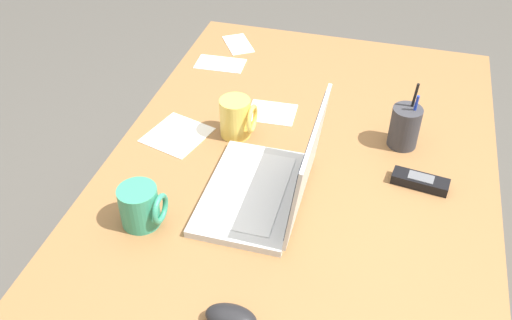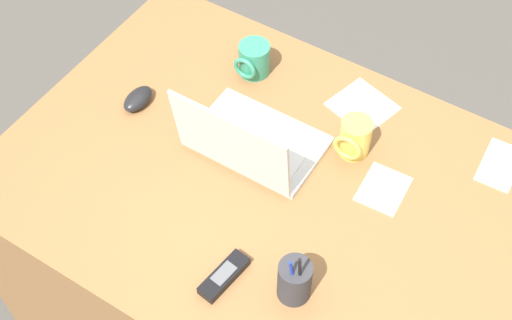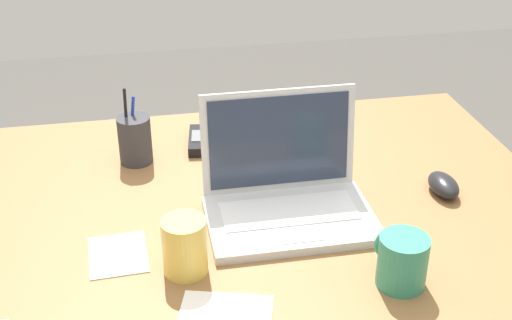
{
  "view_description": "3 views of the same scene",
  "coord_description": "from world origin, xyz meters",
  "px_view_note": "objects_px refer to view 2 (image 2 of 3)",
  "views": [
    {
      "loc": [
        1.05,
        0.18,
        1.63
      ],
      "look_at": [
        0.1,
        -0.08,
        0.81
      ],
      "focal_mm": 39.72,
      "sensor_mm": 36.0,
      "label": 1
    },
    {
      "loc": [
        -0.47,
        0.88,
        2.15
      ],
      "look_at": [
        0.08,
        0.0,
        0.78
      ],
      "focal_mm": 49.64,
      "sensor_mm": 36.0,
      "label": 2
    },
    {
      "loc": [
        -0.15,
        -1.18,
        1.49
      ],
      "look_at": [
        0.07,
        0.01,
        0.82
      ],
      "focal_mm": 48.29,
      "sensor_mm": 36.0,
      "label": 3
    }
  ],
  "objects_px": {
    "computer_mouse": "(138,99)",
    "coffee_mug_tall": "(354,138)",
    "pen_holder": "(295,280)",
    "laptop": "(249,142)",
    "cordless_phone": "(224,276)",
    "coffee_mug_white": "(254,60)"
  },
  "relations": [
    {
      "from": "coffee_mug_tall",
      "to": "cordless_phone",
      "type": "bearing_deg",
      "value": 80.84
    },
    {
      "from": "cordless_phone",
      "to": "computer_mouse",
      "type": "bearing_deg",
      "value": -33.05
    },
    {
      "from": "computer_mouse",
      "to": "pen_holder",
      "type": "xyz_separation_m",
      "value": [
        -0.63,
        0.26,
        0.04
      ]
    },
    {
      "from": "coffee_mug_white",
      "to": "cordless_phone",
      "type": "relative_size",
      "value": 0.72
    },
    {
      "from": "coffee_mug_tall",
      "to": "pen_holder",
      "type": "distance_m",
      "value": 0.43
    },
    {
      "from": "laptop",
      "to": "coffee_mug_tall",
      "type": "distance_m",
      "value": 0.26
    },
    {
      "from": "laptop",
      "to": "coffee_mug_tall",
      "type": "height_order",
      "value": "laptop"
    },
    {
      "from": "coffee_mug_white",
      "to": "pen_holder",
      "type": "bearing_deg",
      "value": 129.52
    },
    {
      "from": "cordless_phone",
      "to": "pen_holder",
      "type": "distance_m",
      "value": 0.16
    },
    {
      "from": "coffee_mug_white",
      "to": "cordless_phone",
      "type": "bearing_deg",
      "value": 116.24
    },
    {
      "from": "coffee_mug_tall",
      "to": "computer_mouse",
      "type": "bearing_deg",
      "value": 15.86
    },
    {
      "from": "computer_mouse",
      "to": "coffee_mug_tall",
      "type": "xyz_separation_m",
      "value": [
        -0.56,
        -0.16,
        0.03
      ]
    },
    {
      "from": "computer_mouse",
      "to": "cordless_phone",
      "type": "relative_size",
      "value": 0.72
    },
    {
      "from": "pen_holder",
      "to": "computer_mouse",
      "type": "bearing_deg",
      "value": -22.48
    },
    {
      "from": "laptop",
      "to": "computer_mouse",
      "type": "height_order",
      "value": "laptop"
    },
    {
      "from": "laptop",
      "to": "cordless_phone",
      "type": "relative_size",
      "value": 2.41
    },
    {
      "from": "laptop",
      "to": "cordless_phone",
      "type": "distance_m",
      "value": 0.36
    },
    {
      "from": "laptop",
      "to": "pen_holder",
      "type": "relative_size",
      "value": 1.86
    },
    {
      "from": "computer_mouse",
      "to": "cordless_phone",
      "type": "height_order",
      "value": "computer_mouse"
    },
    {
      "from": "cordless_phone",
      "to": "coffee_mug_white",
      "type": "bearing_deg",
      "value": -63.76
    },
    {
      "from": "coffee_mug_white",
      "to": "pen_holder",
      "type": "distance_m",
      "value": 0.68
    },
    {
      "from": "coffee_mug_white",
      "to": "coffee_mug_tall",
      "type": "distance_m",
      "value": 0.38
    }
  ]
}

